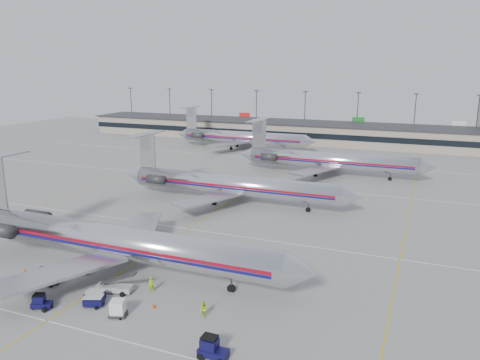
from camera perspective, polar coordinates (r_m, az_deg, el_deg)
The scene contains 19 objects.
ground at distance 62.35m, azimuth -10.78°, elevation -8.73°, with size 260.00×260.00×0.00m, color gray.
apron_markings at distance 70.34m, azimuth -6.35°, elevation -5.93°, with size 160.00×0.15×0.02m, color silver.
terminal at distance 150.85m, azimuth 9.82°, elevation 5.70°, with size 162.00×17.00×6.25m.
light_mast_row at distance 163.88m, azimuth 10.99°, elevation 8.18°, with size 163.60×0.40×15.28m.
jet_foreground at distance 57.40m, azimuth -15.37°, elevation -7.10°, with size 47.79×28.14×12.51m.
jet_second_row at distance 82.17m, azimuth -1.30°, elevation -0.52°, with size 44.47×26.18×11.64m.
jet_third_row at distance 105.14m, azimuth 10.57°, elevation 2.43°, with size 43.40×26.69×11.87m.
jet_back_row at distance 137.09m, azimuth 0.05°, elevation 5.25°, with size 43.49×26.75×11.89m.
tug_left at distance 56.99m, azimuth -22.50°, elevation -10.84°, with size 2.58×2.24×1.89m.
tug_center at distance 51.93m, azimuth -23.15°, elevation -13.53°, with size 2.17×1.67×1.58m.
tug_right at distance 40.92m, azimuth -3.48°, elevation -19.84°, with size 2.48×1.33×2.02m.
cart_inner at distance 50.73m, azimuth -17.41°, elevation -13.88°, with size 2.21×1.87×1.06m.
cart_outer at distance 51.71m, azimuth -17.25°, elevation -13.33°, with size 1.98×1.47×1.05m.
uld_container at distance 48.12m, azimuth -14.68°, elevation -14.90°, with size 1.93×1.77×1.66m.
belt_loader at distance 52.87m, azimuth -15.00°, elevation -12.45°, with size 4.69×2.25×2.40m.
ramp_worker_near at distance 51.95m, azimuth -10.78°, elevation -12.41°, with size 0.63×0.42×1.73m, color #83C512.
ramp_worker_far at distance 46.64m, azimuth -4.48°, elevation -15.48°, with size 0.79×0.62×1.63m, color #ACD914.
cone_right at distance 49.13m, azimuth -10.48°, elevation -14.80°, with size 0.39×0.39×0.53m, color #CF3906.
cone_left at distance 61.05m, azimuth -24.79°, elevation -9.98°, with size 0.47×0.47×0.64m, color #CF3906.
Camera 1 is at (32.12, -48.01, 23.48)m, focal length 35.00 mm.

